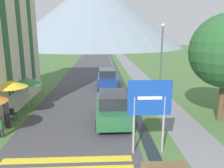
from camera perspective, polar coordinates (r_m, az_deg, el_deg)
The scene contains 15 objects.
ground_plane at distance 24.58m, azimuth -0.31°, elevation 0.82°, with size 160.00×160.00×0.00m, color #476B38.
road at distance 34.44m, azimuth -5.20°, elevation 4.27°, with size 6.40×60.00×0.01m.
footpath at distance 34.71m, azimuth 4.94°, elevation 4.34°, with size 2.20×60.00×0.01m.
drainage_channel at distance 34.48m, azimuth 0.98°, elevation 4.33°, with size 0.60×60.00×0.00m.
mountain_distant at distance 91.77m, azimuth -4.50°, elevation 17.88°, with size 69.05×69.05×26.24m.
road_sign at distance 9.43m, azimuth 9.77°, elevation -5.46°, with size 1.89×0.11×3.31m.
parked_car_near at distance 13.09m, azimuth 0.12°, elevation -6.02°, with size 1.97×4.45×1.82m.
parked_car_far at distance 21.65m, azimuth -1.28°, elevation 1.61°, with size 1.90×4.53×1.82m.
cafe_chair_middle at distance 14.54m, azimuth -24.79°, elevation -6.96°, with size 0.40×0.40×0.85m.
cafe_chair_far_left at distance 15.64m, azimuth -25.10°, elevation -5.62°, with size 0.40×0.40×0.85m.
cafe_umbrella_middle_yellow at distance 14.47m, azimuth -25.02°, elevation 0.04°, with size 2.00×2.00×2.45m.
cafe_umbrella_rear_green at distance 16.49m, azimuth -21.39°, elevation 0.73°, with size 2.17×2.17×2.17m.
person_seated_near at distance 12.58m, azimuth -27.22°, elevation -9.41°, with size 0.32×0.32×1.24m.
person_standing_terrace at distance 13.54m, azimuth -25.90°, elevation -6.43°, with size 0.32×0.32×1.68m.
streetlamp at distance 17.60m, azimuth 12.78°, elevation 7.09°, with size 0.28×0.28×5.94m.
Camera 1 is at (-1.02, -4.01, 5.16)m, focal length 35.00 mm.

